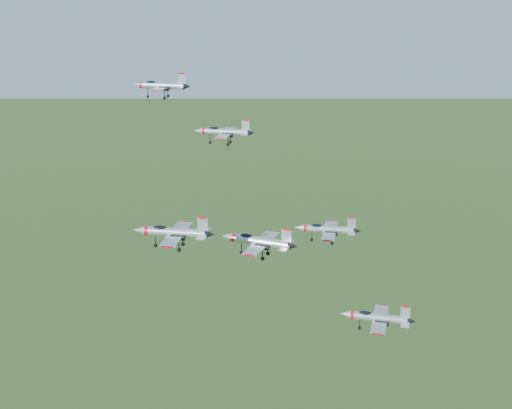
# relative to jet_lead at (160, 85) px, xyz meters

# --- Properties ---
(jet_lead) EXTENTS (12.22, 10.12, 3.27)m
(jet_lead) POSITION_rel_jet_lead_xyz_m (0.00, 0.00, 0.00)
(jet_lead) COLOR #A2A7AE
(jet_left_high) EXTENTS (10.93, 9.07, 2.92)m
(jet_left_high) POSITION_rel_jet_lead_xyz_m (17.66, -14.42, -4.98)
(jet_left_high) COLOR #A2A7AE
(jet_right_high) EXTENTS (13.41, 11.16, 3.58)m
(jet_right_high) POSITION_rel_jet_lead_xyz_m (14.81, -31.72, -17.50)
(jet_right_high) COLOR #A2A7AE
(jet_left_low) EXTENTS (12.28, 10.21, 3.28)m
(jet_left_low) POSITION_rel_jet_lead_xyz_m (35.27, -8.50, -23.33)
(jet_left_low) COLOR #A2A7AE
(jet_right_low) EXTENTS (13.79, 11.45, 3.68)m
(jet_right_low) POSITION_rel_jet_lead_xyz_m (26.18, -22.53, -21.29)
(jet_right_low) COLOR #A2A7AE
(jet_trail) EXTENTS (14.00, 11.54, 3.75)m
(jet_trail) POSITION_rel_jet_lead_xyz_m (45.35, -9.96, -39.12)
(jet_trail) COLOR #A2A7AE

